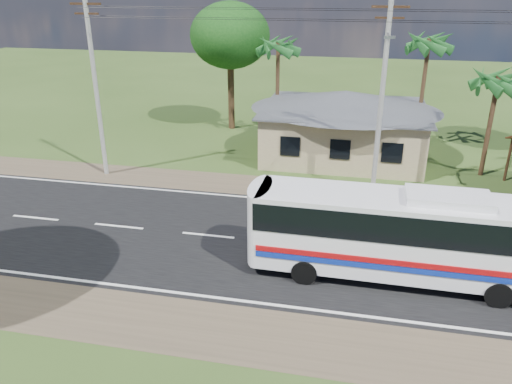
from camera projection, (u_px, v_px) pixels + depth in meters
The scene contains 10 objects.
ground at pixel (304, 245), 22.39m from camera, with size 120.00×120.00×0.00m, color #2C4318.
road at pixel (304, 245), 22.38m from camera, with size 120.00×16.00×0.03m.
house at pixel (344, 117), 32.86m from camera, with size 12.40×10.00×5.00m.
utility_poles at pixel (376, 91), 25.46m from camera, with size 32.80×2.22×11.00m.
palm_near at pixel (498, 81), 28.25m from camera, with size 2.80×2.80×6.70m.
palm_mid at pixel (429, 44), 32.40m from camera, with size 2.80×2.80×8.20m.
palm_far at pixel (278, 47), 34.93m from camera, with size 2.80×2.80×7.70m.
tree_behind_house at pixel (230, 36), 37.32m from camera, with size 6.00×6.00×9.61m.
coach_bus at pixel (415, 231), 19.03m from camera, with size 12.21×2.76×3.78m.
motorcycle at pixel (360, 198), 26.14m from camera, with size 0.62×1.77×0.93m, color black.
Camera 1 is at (1.92, -19.68, 10.99)m, focal length 35.00 mm.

